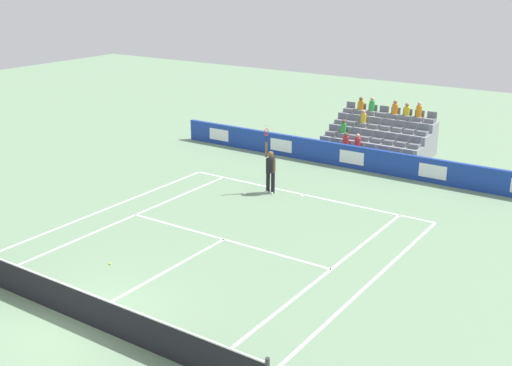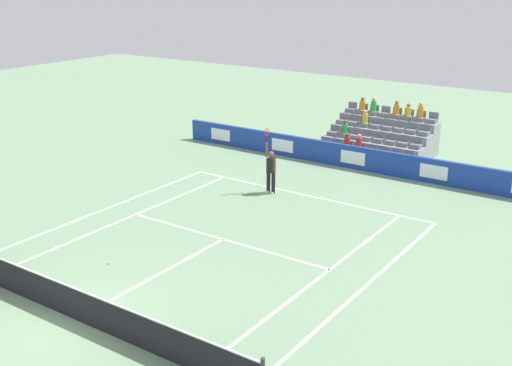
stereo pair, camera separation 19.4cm
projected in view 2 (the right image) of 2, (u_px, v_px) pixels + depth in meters
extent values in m
plane|color=gray|center=(76.00, 320.00, 16.87)|extent=(80.00, 80.00, 0.00)
cube|color=white|center=(304.00, 195.00, 26.16)|extent=(10.97, 0.10, 0.01)
cube|color=white|center=(223.00, 239.00, 21.87)|extent=(8.23, 0.10, 0.01)
cube|color=white|center=(159.00, 274.00, 19.37)|extent=(0.10, 6.40, 0.01)
cube|color=white|center=(127.00, 218.00, 23.72)|extent=(0.10, 11.89, 0.01)
cube|color=white|center=(323.00, 275.00, 19.31)|extent=(0.10, 11.89, 0.01)
cube|color=white|center=(101.00, 210.00, 24.46)|extent=(0.10, 11.89, 0.01)
cube|color=white|center=(364.00, 287.00, 18.57)|extent=(0.10, 11.89, 0.01)
cube|color=white|center=(303.00, 195.00, 26.09)|extent=(0.10, 0.20, 0.01)
cube|color=#193899|center=(354.00, 157.00, 29.47)|extent=(19.07, 0.20, 1.07)
cube|color=white|center=(434.00, 172.00, 27.34)|extent=(1.22, 0.01, 0.60)
cube|color=white|center=(353.00, 158.00, 29.39)|extent=(1.22, 0.01, 0.60)
cube|color=white|center=(282.00, 145.00, 31.43)|extent=(1.22, 0.01, 0.60)
cube|color=white|center=(221.00, 135.00, 33.48)|extent=(1.22, 0.01, 0.60)
cube|color=black|center=(74.00, 304.00, 16.72)|extent=(11.77, 0.02, 0.92)
cube|color=white|center=(72.00, 288.00, 16.57)|extent=(11.77, 0.04, 0.04)
cylinder|color=black|center=(273.00, 183.00, 26.19)|extent=(0.16, 0.16, 0.90)
cylinder|color=black|center=(268.00, 182.00, 26.32)|extent=(0.16, 0.16, 0.90)
cube|color=white|center=(273.00, 192.00, 26.32)|extent=(0.12, 0.26, 0.08)
cube|color=white|center=(268.00, 191.00, 26.45)|extent=(0.12, 0.26, 0.08)
cube|color=black|center=(271.00, 165.00, 26.02)|extent=(0.22, 0.36, 0.60)
sphere|color=brown|center=(271.00, 154.00, 25.87)|extent=(0.24, 0.24, 0.24)
cylinder|color=brown|center=(267.00, 150.00, 25.94)|extent=(0.09, 0.09, 0.62)
cylinder|color=brown|center=(275.00, 166.00, 25.85)|extent=(0.09, 0.09, 0.56)
cylinder|color=black|center=(267.00, 139.00, 25.80)|extent=(0.04, 0.04, 0.28)
torus|color=red|center=(267.00, 132.00, 25.71)|extent=(0.03, 0.31, 0.31)
sphere|color=#D1E533|center=(267.00, 125.00, 25.62)|extent=(0.07, 0.07, 0.07)
cube|color=gray|center=(364.00, 159.00, 30.42)|extent=(4.96, 0.95, 0.42)
cube|color=slate|center=(408.00, 160.00, 29.15)|extent=(0.48, 0.44, 0.20)
cube|color=slate|center=(410.00, 153.00, 29.23)|extent=(0.48, 0.04, 0.30)
cube|color=slate|center=(395.00, 157.00, 29.49)|extent=(0.48, 0.44, 0.20)
cube|color=slate|center=(397.00, 151.00, 29.56)|extent=(0.48, 0.04, 0.30)
cube|color=slate|center=(382.00, 155.00, 29.82)|extent=(0.48, 0.44, 0.20)
cube|color=slate|center=(384.00, 149.00, 29.89)|extent=(0.48, 0.04, 0.30)
cube|color=slate|center=(370.00, 153.00, 30.15)|extent=(0.48, 0.44, 0.20)
cube|color=slate|center=(372.00, 147.00, 30.23)|extent=(0.48, 0.04, 0.30)
cube|color=slate|center=(358.00, 151.00, 30.48)|extent=(0.48, 0.44, 0.20)
cube|color=slate|center=(360.00, 145.00, 30.56)|extent=(0.48, 0.04, 0.30)
cube|color=slate|center=(346.00, 149.00, 30.82)|extent=(0.48, 0.44, 0.20)
cube|color=slate|center=(348.00, 143.00, 30.89)|extent=(0.48, 0.04, 0.30)
cube|color=slate|center=(335.00, 147.00, 31.15)|extent=(0.48, 0.44, 0.20)
cube|color=slate|center=(337.00, 141.00, 31.23)|extent=(0.48, 0.04, 0.30)
cube|color=slate|center=(324.00, 145.00, 31.48)|extent=(0.48, 0.44, 0.20)
cube|color=slate|center=(326.00, 140.00, 31.56)|extent=(0.48, 0.04, 0.30)
cube|color=gray|center=(372.00, 150.00, 31.09)|extent=(4.96, 0.95, 0.84)
cube|color=slate|center=(416.00, 146.00, 29.76)|extent=(0.48, 0.44, 0.20)
cube|color=slate|center=(418.00, 140.00, 29.84)|extent=(0.48, 0.04, 0.30)
cube|color=slate|center=(403.00, 144.00, 30.09)|extent=(0.48, 0.44, 0.20)
cube|color=slate|center=(405.00, 138.00, 30.17)|extent=(0.48, 0.04, 0.30)
cube|color=slate|center=(391.00, 142.00, 30.43)|extent=(0.48, 0.44, 0.20)
cube|color=slate|center=(393.00, 136.00, 30.50)|extent=(0.48, 0.04, 0.30)
cube|color=slate|center=(379.00, 140.00, 30.76)|extent=(0.48, 0.44, 0.20)
cube|color=slate|center=(381.00, 134.00, 30.84)|extent=(0.48, 0.04, 0.30)
cube|color=slate|center=(367.00, 139.00, 31.09)|extent=(0.48, 0.44, 0.20)
cube|color=slate|center=(369.00, 133.00, 31.17)|extent=(0.48, 0.04, 0.30)
cube|color=slate|center=(355.00, 137.00, 31.43)|extent=(0.48, 0.44, 0.20)
cube|color=slate|center=(357.00, 131.00, 31.50)|extent=(0.48, 0.04, 0.30)
cube|color=slate|center=(344.00, 135.00, 31.76)|extent=(0.48, 0.44, 0.20)
cube|color=slate|center=(346.00, 129.00, 31.84)|extent=(0.48, 0.04, 0.30)
cube|color=slate|center=(333.00, 133.00, 32.09)|extent=(0.48, 0.44, 0.20)
cube|color=slate|center=(335.00, 128.00, 32.17)|extent=(0.48, 0.04, 0.30)
cube|color=gray|center=(381.00, 142.00, 31.77)|extent=(4.96, 0.95, 1.26)
cube|color=slate|center=(424.00, 133.00, 30.37)|extent=(0.48, 0.44, 0.20)
cube|color=slate|center=(426.00, 127.00, 30.45)|extent=(0.48, 0.04, 0.30)
cube|color=slate|center=(412.00, 131.00, 30.70)|extent=(0.48, 0.44, 0.20)
cube|color=slate|center=(414.00, 126.00, 30.78)|extent=(0.48, 0.04, 0.30)
cube|color=slate|center=(399.00, 130.00, 31.04)|extent=(0.48, 0.44, 0.20)
cube|color=slate|center=(401.00, 124.00, 31.11)|extent=(0.48, 0.04, 0.30)
cube|color=slate|center=(387.00, 128.00, 31.37)|extent=(0.48, 0.44, 0.20)
cube|color=slate|center=(389.00, 122.00, 31.45)|extent=(0.48, 0.04, 0.30)
cube|color=slate|center=(376.00, 126.00, 31.70)|extent=(0.48, 0.44, 0.20)
cube|color=slate|center=(378.00, 121.00, 31.78)|extent=(0.48, 0.04, 0.30)
cube|color=slate|center=(364.00, 125.00, 32.03)|extent=(0.48, 0.44, 0.20)
cube|color=slate|center=(366.00, 119.00, 32.11)|extent=(0.48, 0.04, 0.30)
cube|color=slate|center=(353.00, 123.00, 32.37)|extent=(0.48, 0.44, 0.20)
cube|color=slate|center=(355.00, 118.00, 32.44)|extent=(0.48, 0.04, 0.30)
cube|color=slate|center=(342.00, 122.00, 32.70)|extent=(0.48, 0.44, 0.20)
cube|color=slate|center=(344.00, 116.00, 32.78)|extent=(0.48, 0.04, 0.30)
cube|color=gray|center=(389.00, 134.00, 32.44)|extent=(4.96, 0.95, 1.68)
cube|color=slate|center=(432.00, 121.00, 30.98)|extent=(0.48, 0.44, 0.20)
cube|color=slate|center=(434.00, 115.00, 31.06)|extent=(0.48, 0.04, 0.30)
cube|color=slate|center=(420.00, 119.00, 31.31)|extent=(0.48, 0.44, 0.20)
cube|color=slate|center=(422.00, 113.00, 31.39)|extent=(0.48, 0.04, 0.30)
cube|color=slate|center=(408.00, 118.00, 31.65)|extent=(0.48, 0.44, 0.20)
cube|color=slate|center=(409.00, 112.00, 31.72)|extent=(0.48, 0.04, 0.30)
cube|color=slate|center=(396.00, 116.00, 31.98)|extent=(0.48, 0.44, 0.20)
cube|color=slate|center=(398.00, 110.00, 32.06)|extent=(0.48, 0.04, 0.30)
cube|color=slate|center=(384.00, 115.00, 32.31)|extent=(0.48, 0.44, 0.20)
cube|color=slate|center=(386.00, 109.00, 32.39)|extent=(0.48, 0.04, 0.30)
cube|color=slate|center=(373.00, 113.00, 32.64)|extent=(0.48, 0.44, 0.20)
cube|color=slate|center=(375.00, 108.00, 32.72)|extent=(0.48, 0.04, 0.30)
cube|color=slate|center=(362.00, 112.00, 32.98)|extent=(0.48, 0.44, 0.20)
cube|color=slate|center=(364.00, 106.00, 33.05)|extent=(0.48, 0.04, 0.30)
cube|color=slate|center=(351.00, 110.00, 33.31)|extent=(0.48, 0.44, 0.20)
cube|color=slate|center=(353.00, 105.00, 33.39)|extent=(0.48, 0.04, 0.30)
cylinder|color=green|center=(374.00, 106.00, 32.57)|extent=(0.28, 0.28, 0.50)
sphere|color=#D3A884|center=(374.00, 99.00, 32.46)|extent=(0.20, 0.20, 0.20)
cylinder|color=red|center=(359.00, 144.00, 30.41)|extent=(0.28, 0.28, 0.54)
sphere|color=#D3A884|center=(359.00, 136.00, 30.29)|extent=(0.20, 0.20, 0.20)
cylinder|color=red|center=(347.00, 142.00, 30.74)|extent=(0.28, 0.28, 0.51)
sphere|color=brown|center=(347.00, 135.00, 30.63)|extent=(0.20, 0.20, 0.20)
cylinder|color=yellow|center=(408.00, 111.00, 31.59)|extent=(0.28, 0.28, 0.42)
sphere|color=#9E7251|center=(409.00, 105.00, 31.49)|extent=(0.20, 0.20, 0.20)
cylinder|color=green|center=(345.00, 128.00, 31.69)|extent=(0.28, 0.28, 0.46)
sphere|color=brown|center=(345.00, 122.00, 31.59)|extent=(0.20, 0.20, 0.20)
cylinder|color=orange|center=(421.00, 112.00, 31.23)|extent=(0.28, 0.28, 0.54)
sphere|color=#D3A884|center=(421.00, 104.00, 31.12)|extent=(0.20, 0.20, 0.20)
cylinder|color=orange|center=(397.00, 109.00, 31.91)|extent=(0.28, 0.28, 0.49)
sphere|color=#9E7251|center=(397.00, 102.00, 31.80)|extent=(0.20, 0.20, 0.20)
cylinder|color=orange|center=(362.00, 105.00, 32.91)|extent=(0.28, 0.28, 0.44)
sphere|color=brown|center=(363.00, 99.00, 32.81)|extent=(0.20, 0.20, 0.20)
cylinder|color=yellow|center=(365.00, 118.00, 31.97)|extent=(0.28, 0.28, 0.44)
sphere|color=#D3A884|center=(365.00, 112.00, 31.87)|extent=(0.20, 0.20, 0.20)
sphere|color=#D1E533|center=(109.00, 263.00, 20.02)|extent=(0.07, 0.07, 0.07)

